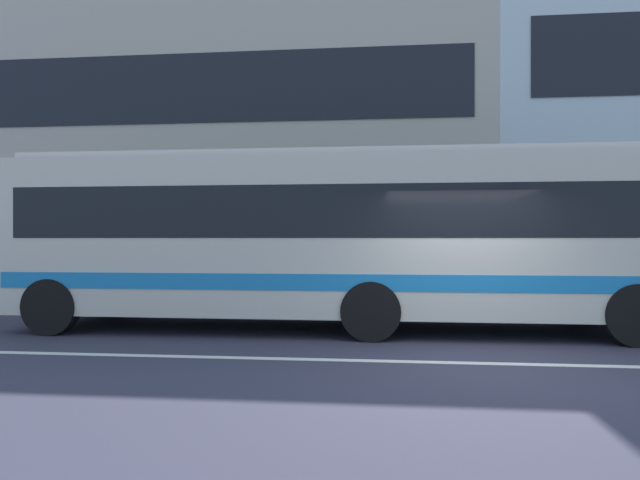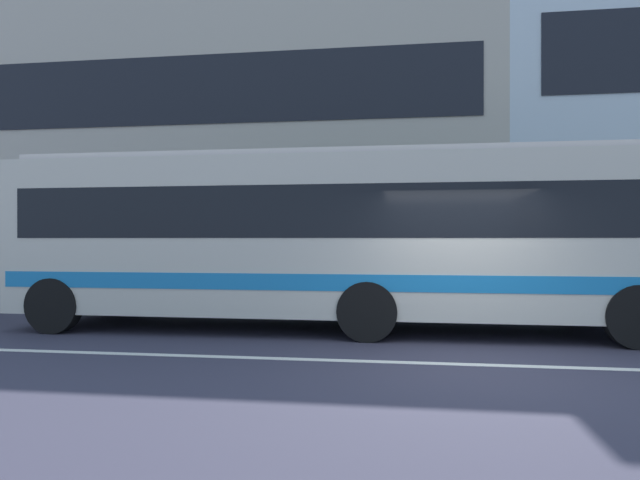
# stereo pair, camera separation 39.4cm
# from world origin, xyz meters

# --- Properties ---
(ground_plane) EXTENTS (160.00, 160.00, 0.00)m
(ground_plane) POSITION_xyz_m (0.00, 0.00, 0.00)
(ground_plane) COLOR #343343
(lane_centre_line) EXTENTS (60.00, 0.16, 0.01)m
(lane_centre_line) POSITION_xyz_m (0.00, 0.00, 0.00)
(lane_centre_line) COLOR silver
(lane_centre_line) RESTS_ON ground_plane
(hedge_row_far) EXTENTS (19.41, 1.10, 0.86)m
(hedge_row_far) POSITION_xyz_m (2.49, 6.72, 0.43)
(hedge_row_far) COLOR #244217
(hedge_row_far) RESTS_ON ground_plane
(apartment_block_left) EXTENTS (19.74, 8.18, 11.57)m
(apartment_block_left) POSITION_xyz_m (-7.44, 13.97, 5.79)
(apartment_block_left) COLOR #BAB1A0
(apartment_block_left) RESTS_ON ground_plane
(transit_bus) EXTENTS (11.86, 2.67, 3.27)m
(transit_bus) POSITION_xyz_m (-2.26, 2.66, 1.80)
(transit_bus) COLOR beige
(transit_bus) RESTS_ON ground_plane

